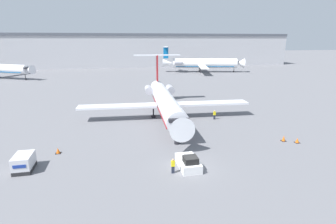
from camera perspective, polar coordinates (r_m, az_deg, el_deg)
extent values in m
plane|color=slate|center=(30.18, 5.07, -12.32)|extent=(600.00, 600.00, 0.00)
cube|color=#B2B2B7|center=(145.83, -8.96, 12.90)|extent=(180.00, 16.00, 15.97)
cube|color=#4C515B|center=(145.73, -9.11, 16.27)|extent=(180.00, 16.80, 1.20)
cylinder|color=silver|center=(46.68, -0.44, 2.12)|extent=(4.87, 25.07, 3.26)
cone|color=silver|center=(33.61, 2.72, -3.25)|extent=(3.42, 2.81, 3.26)
cube|color=black|center=(34.41, 2.41, -1.80)|extent=(2.81, 0.88, 0.44)
cone|color=silver|center=(60.53, -2.27, 5.20)|extent=(3.16, 3.77, 2.93)
cube|color=maroon|center=(46.93, -0.44, 0.86)|extent=(4.39, 22.56, 0.20)
cube|color=silver|center=(49.88, 9.22, 1.92)|extent=(14.10, 3.63, 0.36)
cube|color=silver|center=(47.73, -10.94, 1.22)|extent=(14.10, 3.63, 0.36)
cylinder|color=#ADADB7|center=(57.05, 0.47, 4.99)|extent=(1.79, 3.50, 1.57)
cylinder|color=#ADADB7|center=(56.55, -4.23, 4.86)|extent=(1.79, 3.50, 1.57)
cube|color=maroon|center=(60.60, -2.38, 9.53)|extent=(0.38, 2.21, 5.79)
cube|color=silver|center=(60.37, -2.41, 12.27)|extent=(10.52, 2.48, 0.20)
cylinder|color=black|center=(36.57, 2.00, -5.74)|extent=(0.24, 0.24, 1.64)
cylinder|color=black|center=(36.80, 1.99, -6.64)|extent=(0.80, 0.80, 0.40)
cylinder|color=black|center=(48.84, -3.19, -0.27)|extent=(0.24, 0.24, 1.64)
cylinder|color=black|center=(49.01, -3.18, -0.96)|extent=(0.80, 0.80, 0.40)
cylinder|color=black|center=(49.37, 1.71, -0.08)|extent=(0.24, 0.24, 1.64)
cylinder|color=black|center=(49.54, 1.70, -0.77)|extent=(0.80, 0.80, 0.40)
cube|color=silver|center=(30.39, 4.40, -11.04)|extent=(2.16, 4.02, 1.00)
cube|color=black|center=(29.26, 4.93, -10.31)|extent=(1.51, 1.45, 0.70)
cube|color=black|center=(32.12, 3.43, -9.79)|extent=(1.94, 0.30, 0.60)
cube|color=#232326|center=(33.81, -28.73, -10.69)|extent=(1.87, 2.84, 0.45)
cube|color=silver|center=(33.45, -28.94, -9.27)|extent=(1.87, 2.84, 1.38)
cube|color=navy|center=(32.20, -29.65, -10.31)|extent=(1.31, 0.04, 0.36)
cube|color=#232838|center=(29.13, 1.09, -12.43)|extent=(0.32, 0.20, 0.82)
cube|color=yellow|center=(28.79, 1.10, -11.14)|extent=(0.40, 0.24, 0.65)
sphere|color=tan|center=(28.59, 1.10, -10.34)|extent=(0.24, 0.24, 0.24)
cube|color=#232838|center=(48.48, 10.06, -1.11)|extent=(0.32, 0.20, 0.81)
cube|color=yellow|center=(48.28, 10.10, -0.28)|extent=(0.40, 0.24, 0.64)
sphere|color=tan|center=(48.17, 10.13, 0.22)|extent=(0.24, 0.24, 0.24)
cube|color=black|center=(36.73, -22.77, -8.25)|extent=(0.69, 0.69, 0.04)
cone|color=orange|center=(36.60, -22.83, -7.73)|extent=(0.49, 0.49, 0.69)
cube|color=black|center=(41.26, 23.82, -5.78)|extent=(0.64, 0.64, 0.04)
cone|color=orange|center=(41.13, 23.88, -5.24)|extent=(0.46, 0.46, 0.79)
cube|color=black|center=(41.45, 26.27, -5.98)|extent=(0.67, 0.67, 0.04)
cone|color=orange|center=(41.33, 26.32, -5.53)|extent=(0.48, 0.48, 0.65)
cone|color=white|center=(106.03, -27.92, 8.15)|extent=(3.83, 4.09, 3.24)
cube|color=black|center=(106.71, -28.36, 8.44)|extent=(1.94, 2.75, 0.44)
cube|color=white|center=(124.75, -30.73, 8.28)|extent=(9.95, 14.55, 0.36)
cylinder|color=black|center=(107.94, -28.62, 6.70)|extent=(0.24, 0.24, 2.18)
cylinder|color=black|center=(108.05, -28.56, 6.24)|extent=(0.80, 0.80, 0.40)
cylinder|color=white|center=(119.77, 7.99, 10.47)|extent=(28.43, 10.55, 4.16)
cone|color=white|center=(122.55, 15.46, 10.18)|extent=(4.20, 4.82, 4.16)
cube|color=black|center=(122.18, 14.87, 10.55)|extent=(1.50, 3.61, 0.44)
cone|color=white|center=(119.04, -0.01, 10.59)|extent=(5.32, 4.70, 3.75)
cube|color=#0C5999|center=(119.89, 7.97, 9.83)|extent=(25.59, 9.49, 0.20)
cube|color=white|center=(128.27, 6.91, 10.41)|extent=(6.13, 13.51, 0.36)
cube|color=white|center=(111.14, 7.74, 9.62)|extent=(6.13, 13.51, 0.36)
cylinder|color=#ADADB7|center=(121.94, 2.20, 10.94)|extent=(3.38, 2.64, 2.00)
cylinder|color=#ADADB7|center=(116.00, 2.24, 10.71)|extent=(3.38, 2.64, 2.00)
cube|color=#0C5999|center=(118.76, -0.47, 12.79)|extent=(2.20, 0.74, 5.00)
cube|color=white|center=(118.67, -0.47, 14.00)|extent=(3.82, 9.17, 0.20)
cylinder|color=black|center=(122.23, 14.13, 8.84)|extent=(0.24, 0.24, 1.85)
cylinder|color=black|center=(122.31, 14.11, 8.51)|extent=(0.80, 0.80, 0.40)
cylinder|color=black|center=(117.17, 7.09, 8.92)|extent=(0.24, 0.24, 1.85)
cylinder|color=black|center=(117.25, 7.08, 8.57)|extent=(0.80, 0.80, 0.40)
cylinder|color=black|center=(122.53, 6.85, 9.21)|extent=(0.24, 0.24, 1.85)
cylinder|color=black|center=(122.61, 6.84, 8.87)|extent=(0.80, 0.80, 0.40)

